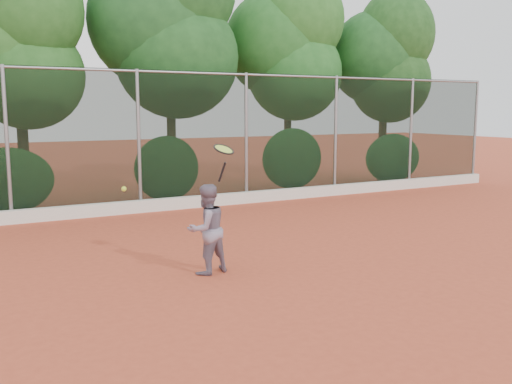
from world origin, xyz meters
TOP-DOWN VIEW (x-y plane):
  - ground at (0.00, 0.00)m, footprint 80.00×80.00m
  - concrete_curb at (0.00, 6.82)m, footprint 24.00×0.20m
  - tennis_player at (-0.77, 1.18)m, footprint 0.78×0.67m
  - chainlink_fence at (-0.00, 7.00)m, footprint 24.09×0.09m
  - foliage_backdrop at (-0.55, 8.98)m, footprint 23.70×3.63m
  - tennis_racket at (-0.54, 1.05)m, footprint 0.41×0.40m
  - tennis_ball_in_flight at (-2.11, 0.94)m, footprint 0.07×0.07m

SIDE VIEW (x-z plane):
  - ground at x=0.00m, z-range 0.00..0.00m
  - concrete_curb at x=0.00m, z-range 0.00..0.30m
  - tennis_player at x=-0.77m, z-range 0.00..1.40m
  - tennis_ball_in_flight at x=-2.11m, z-range 1.41..1.48m
  - chainlink_fence at x=0.00m, z-range 0.11..3.61m
  - tennis_racket at x=-0.54m, z-range 1.60..2.19m
  - foliage_backdrop at x=-0.55m, z-range 0.63..8.18m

